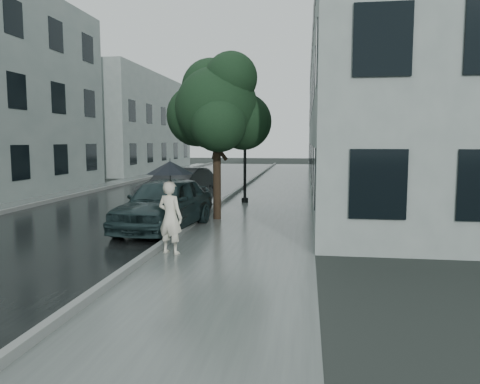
% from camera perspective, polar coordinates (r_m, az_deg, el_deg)
% --- Properties ---
extents(ground, '(120.00, 120.00, 0.00)m').
position_cam_1_polar(ground, '(9.28, -3.33, -9.51)').
color(ground, black).
rests_on(ground, ground).
extents(sidewalk, '(3.50, 60.00, 0.01)m').
position_cam_1_polar(sidewalk, '(20.96, 3.85, -0.65)').
color(sidewalk, slate).
rests_on(sidewalk, ground).
extents(kerb_near, '(0.15, 60.00, 0.15)m').
position_cam_1_polar(kerb_near, '(21.16, -1.09, -0.38)').
color(kerb_near, slate).
rests_on(kerb_near, ground).
extents(asphalt_road, '(6.85, 60.00, 0.00)m').
position_cam_1_polar(asphalt_road, '(22.00, -10.12, -0.41)').
color(asphalt_road, black).
rests_on(asphalt_road, ground).
extents(kerb_far, '(0.15, 60.00, 0.15)m').
position_cam_1_polar(kerb_far, '(23.32, -18.32, -0.08)').
color(kerb_far, slate).
rests_on(kerb_far, ground).
extents(sidewalk_far, '(1.70, 60.00, 0.01)m').
position_cam_1_polar(sidewalk_far, '(23.76, -20.31, -0.21)').
color(sidewalk_far, '#4C5451').
rests_on(sidewalk_far, ground).
extents(building_near, '(7.02, 36.00, 9.00)m').
position_cam_1_polar(building_near, '(28.56, 15.74, 10.00)').
color(building_near, '#8F9C97').
rests_on(building_near, ground).
extents(building_far_b, '(7.02, 18.00, 8.00)m').
position_cam_1_polar(building_far_b, '(41.78, -13.90, 8.11)').
color(building_far_b, '#8F9C97').
rests_on(building_far_b, ground).
extents(pedestrian, '(0.69, 0.56, 1.64)m').
position_cam_1_polar(pedestrian, '(10.52, -8.50, -3.08)').
color(pedestrian, beige).
rests_on(pedestrian, sidewalk).
extents(umbrella, '(1.39, 1.39, 1.19)m').
position_cam_1_polar(umbrella, '(10.39, -8.52, 2.97)').
color(umbrella, black).
rests_on(umbrella, ground).
extents(street_tree, '(3.45, 3.13, 5.26)m').
position_cam_1_polar(street_tree, '(15.14, -2.79, 10.26)').
color(street_tree, '#332619').
rests_on(street_tree, ground).
extents(lamp_post, '(0.85, 0.34, 5.38)m').
position_cam_1_polar(lamp_post, '(19.04, 0.16, 7.91)').
color(lamp_post, black).
rests_on(lamp_post, ground).
extents(car_near, '(2.23, 4.55, 1.50)m').
position_cam_1_polar(car_near, '(13.48, -9.17, -1.36)').
color(car_near, '#1C2E30').
rests_on(car_near, ground).
extents(car_far, '(2.21, 4.67, 1.48)m').
position_cam_1_polar(car_far, '(18.15, -7.41, 0.59)').
color(car_far, black).
rests_on(car_far, ground).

